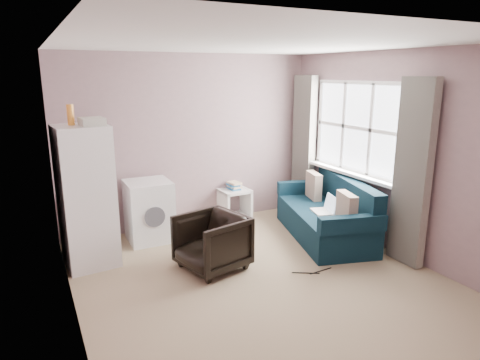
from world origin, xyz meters
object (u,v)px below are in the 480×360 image
(fridge, at_px, (86,196))
(side_table, at_px, (234,202))
(sofa, at_px, (328,216))
(washing_machine, at_px, (149,210))
(armchair, at_px, (212,240))

(fridge, distance_m, side_table, 2.39)
(fridge, height_order, sofa, fridge)
(washing_machine, height_order, sofa, same)
(washing_machine, relative_size, side_table, 1.37)
(armchair, bearing_deg, fridge, -135.36)
(armchair, relative_size, sofa, 0.36)
(fridge, bearing_deg, armchair, -36.86)
(side_table, bearing_deg, armchair, -124.40)
(side_table, bearing_deg, sofa, -55.73)
(side_table, xyz_separation_m, sofa, (0.85, -1.24, 0.02))
(armchair, relative_size, side_table, 1.19)
(washing_machine, distance_m, side_table, 1.42)
(washing_machine, xyz_separation_m, sofa, (2.24, -1.01, -0.13))
(armchair, xyz_separation_m, side_table, (0.99, 1.44, -0.07))
(washing_machine, xyz_separation_m, side_table, (1.39, 0.24, -0.15))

